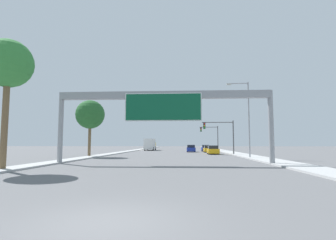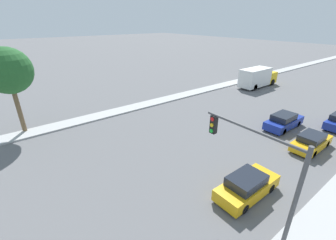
{
  "view_description": "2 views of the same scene",
  "coord_description": "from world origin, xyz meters",
  "px_view_note": "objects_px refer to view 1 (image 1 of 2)",
  "views": [
    {
      "loc": [
        1.9,
        -6.55,
        1.96
      ],
      "look_at": [
        0.0,
        25.37,
        4.77
      ],
      "focal_mm": 28.0,
      "sensor_mm": 36.0,
      "label": 1
    },
    {
      "loc": [
        12.75,
        29.19,
        10.13
      ],
      "look_at": [
        -0.29,
        39.21,
        2.76
      ],
      "focal_mm": 24.0,
      "sensor_mm": 36.0,
      "label": 2
    }
  ],
  "objects_px": {
    "car_far_center": "(208,149)",
    "truck_box_primary": "(150,144)",
    "car_mid_left": "(205,148)",
    "traffic_light_near_intersection": "(222,131)",
    "palm_tree_foreground": "(8,65)",
    "traffic_light_mid_block": "(212,134)",
    "car_near_left": "(213,150)",
    "sign_gantry": "(163,104)",
    "palm_tree_background": "(90,115)",
    "car_near_center": "(191,149)",
    "street_lamp_right": "(246,113)"
  },
  "relations": [
    {
      "from": "car_mid_left",
      "to": "traffic_light_mid_block",
      "type": "xyz_separation_m",
      "value": [
        1.8,
        2.24,
        3.44
      ]
    },
    {
      "from": "car_near_left",
      "to": "palm_tree_background",
      "type": "xyz_separation_m",
      "value": [
        -18.48,
        -9.74,
        5.28
      ]
    },
    {
      "from": "car_near_left",
      "to": "street_lamp_right",
      "type": "height_order",
      "value": "street_lamp_right"
    },
    {
      "from": "sign_gantry",
      "to": "traffic_light_mid_block",
      "type": "bearing_deg",
      "value": 77.61
    },
    {
      "from": "sign_gantry",
      "to": "car_far_center",
      "type": "xyz_separation_m",
      "value": [
        7.0,
        31.04,
        -4.92
      ]
    },
    {
      "from": "car_near_left",
      "to": "sign_gantry",
      "type": "bearing_deg",
      "value": -107.74
    },
    {
      "from": "truck_box_primary",
      "to": "traffic_light_mid_block",
      "type": "height_order",
      "value": "traffic_light_mid_block"
    },
    {
      "from": "sign_gantry",
      "to": "car_near_left",
      "type": "relative_size",
      "value": 4.54
    },
    {
      "from": "car_mid_left",
      "to": "truck_box_primary",
      "type": "relative_size",
      "value": 0.57
    },
    {
      "from": "car_far_center",
      "to": "palm_tree_foreground",
      "type": "distance_m",
      "value": 42.12
    },
    {
      "from": "palm_tree_background",
      "to": "traffic_light_near_intersection",
      "type": "bearing_deg",
      "value": 21.76
    },
    {
      "from": "car_near_left",
      "to": "palm_tree_background",
      "type": "height_order",
      "value": "palm_tree_background"
    },
    {
      "from": "car_near_center",
      "to": "palm_tree_foreground",
      "type": "bearing_deg",
      "value": -110.07
    },
    {
      "from": "traffic_light_near_intersection",
      "to": "palm_tree_background",
      "type": "xyz_separation_m",
      "value": [
        -19.93,
        -7.95,
        2.04
      ]
    },
    {
      "from": "car_near_center",
      "to": "palm_tree_foreground",
      "type": "xyz_separation_m",
      "value": [
        -14.46,
        -39.6,
        6.94
      ]
    },
    {
      "from": "car_far_center",
      "to": "palm_tree_foreground",
      "type": "xyz_separation_m",
      "value": [
        -17.96,
        -37.44,
        7.0
      ]
    },
    {
      "from": "traffic_light_near_intersection",
      "to": "car_near_left",
      "type": "bearing_deg",
      "value": 128.94
    },
    {
      "from": "car_far_center",
      "to": "palm_tree_background",
      "type": "distance_m",
      "value": 26.96
    },
    {
      "from": "truck_box_primary",
      "to": "palm_tree_foreground",
      "type": "xyz_separation_m",
      "value": [
        -3.96,
        -51.25,
        6.11
      ]
    },
    {
      "from": "car_near_left",
      "to": "traffic_light_near_intersection",
      "type": "bearing_deg",
      "value": -51.06
    },
    {
      "from": "car_near_center",
      "to": "palm_tree_foreground",
      "type": "relative_size",
      "value": 0.5
    },
    {
      "from": "street_lamp_right",
      "to": "palm_tree_background",
      "type": "bearing_deg",
      "value": 173.74
    },
    {
      "from": "car_near_center",
      "to": "palm_tree_background",
      "type": "bearing_deg",
      "value": -125.43
    },
    {
      "from": "sign_gantry",
      "to": "car_near_center",
      "type": "relative_size",
      "value": 4.29
    },
    {
      "from": "truck_box_primary",
      "to": "traffic_light_near_intersection",
      "type": "height_order",
      "value": "traffic_light_near_intersection"
    },
    {
      "from": "street_lamp_right",
      "to": "car_mid_left",
      "type": "bearing_deg",
      "value": 96.14
    },
    {
      "from": "street_lamp_right",
      "to": "sign_gantry",
      "type": "bearing_deg",
      "value": -135.71
    },
    {
      "from": "car_mid_left",
      "to": "traffic_light_near_intersection",
      "type": "height_order",
      "value": "traffic_light_near_intersection"
    },
    {
      "from": "traffic_light_near_intersection",
      "to": "palm_tree_background",
      "type": "distance_m",
      "value": 21.55
    },
    {
      "from": "traffic_light_near_intersection",
      "to": "sign_gantry",
      "type": "bearing_deg",
      "value": -112.81
    },
    {
      "from": "car_far_center",
      "to": "street_lamp_right",
      "type": "height_order",
      "value": "street_lamp_right"
    },
    {
      "from": "truck_box_primary",
      "to": "street_lamp_right",
      "type": "distance_m",
      "value": 39.21
    },
    {
      "from": "truck_box_primary",
      "to": "traffic_light_mid_block",
      "type": "relative_size",
      "value": 1.26
    },
    {
      "from": "car_mid_left",
      "to": "palm_tree_background",
      "type": "bearing_deg",
      "value": -125.7
    },
    {
      "from": "street_lamp_right",
      "to": "truck_box_primary",
      "type": "bearing_deg",
      "value": 115.89
    },
    {
      "from": "car_mid_left",
      "to": "street_lamp_right",
      "type": "relative_size",
      "value": 0.45
    },
    {
      "from": "car_mid_left",
      "to": "car_near_center",
      "type": "relative_size",
      "value": 0.93
    },
    {
      "from": "car_far_center",
      "to": "street_lamp_right",
      "type": "bearing_deg",
      "value": -81.91
    },
    {
      "from": "car_near_center",
      "to": "palm_tree_background",
      "type": "xyz_separation_m",
      "value": [
        -14.98,
        -21.05,
        5.27
      ]
    },
    {
      "from": "car_near_left",
      "to": "traffic_light_mid_block",
      "type": "relative_size",
      "value": 0.73
    },
    {
      "from": "car_mid_left",
      "to": "palm_tree_background",
      "type": "relative_size",
      "value": 0.55
    },
    {
      "from": "truck_box_primary",
      "to": "traffic_light_near_intersection",
      "type": "distance_m",
      "value": 29.28
    },
    {
      "from": "car_far_center",
      "to": "palm_tree_foreground",
      "type": "relative_size",
      "value": 0.45
    },
    {
      "from": "traffic_light_mid_block",
      "to": "car_mid_left",
      "type": "bearing_deg",
      "value": -128.91
    },
    {
      "from": "car_mid_left",
      "to": "traffic_light_mid_block",
      "type": "distance_m",
      "value": 4.48
    },
    {
      "from": "traffic_light_near_intersection",
      "to": "car_near_center",
      "type": "bearing_deg",
      "value": 110.69
    },
    {
      "from": "truck_box_primary",
      "to": "traffic_light_mid_block",
      "type": "bearing_deg",
      "value": -16.74
    },
    {
      "from": "car_near_center",
      "to": "traffic_light_near_intersection",
      "type": "bearing_deg",
      "value": -69.31
    },
    {
      "from": "car_far_center",
      "to": "truck_box_primary",
      "type": "distance_m",
      "value": 19.68
    },
    {
      "from": "sign_gantry",
      "to": "traffic_light_near_intersection",
      "type": "distance_m",
      "value": 21.85
    }
  ]
}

